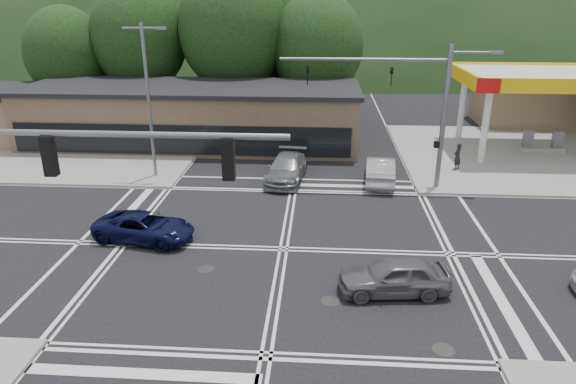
# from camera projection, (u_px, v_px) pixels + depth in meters

# --- Properties ---
(ground) EXTENTS (120.00, 120.00, 0.00)m
(ground) POSITION_uv_depth(u_px,v_px,m) (284.00, 249.00, 22.41)
(ground) COLOR black
(ground) RESTS_ON ground
(sidewalk_ne) EXTENTS (16.00, 16.00, 0.15)m
(sidewalk_ne) POSITION_uv_depth(u_px,v_px,m) (516.00, 155.00, 35.42)
(sidewalk_ne) COLOR gray
(sidewalk_ne) RESTS_ON ground
(sidewalk_nw) EXTENTS (16.00, 16.00, 0.15)m
(sidewalk_nw) POSITION_uv_depth(u_px,v_px,m) (94.00, 147.00, 37.31)
(sidewalk_nw) COLOR gray
(sidewalk_nw) RESTS_ON ground
(gas_station_canopy) EXTENTS (12.32, 8.34, 5.75)m
(gas_station_canopy) POSITION_uv_depth(u_px,v_px,m) (553.00, 81.00, 34.44)
(gas_station_canopy) COLOR silver
(gas_station_canopy) RESTS_ON ground
(convenience_store) EXTENTS (10.00, 6.00, 3.80)m
(convenience_store) POSITION_uv_depth(u_px,v_px,m) (539.00, 102.00, 43.77)
(convenience_store) COLOR #846B4F
(convenience_store) RESTS_ON ground
(commercial_row) EXTENTS (24.00, 8.00, 4.00)m
(commercial_row) POSITION_uv_depth(u_px,v_px,m) (193.00, 116.00, 38.05)
(commercial_row) COLOR brown
(commercial_row) RESTS_ON ground
(hill_north) EXTENTS (252.00, 126.00, 140.00)m
(hill_north) POSITION_uv_depth(u_px,v_px,m) (316.00, 50.00, 106.31)
(hill_north) COLOR black
(hill_north) RESTS_ON ground
(tree_n_a) EXTENTS (8.00, 8.00, 11.75)m
(tree_n_a) POSITION_uv_depth(u_px,v_px,m) (139.00, 37.00, 43.12)
(tree_n_a) COLOR #382619
(tree_n_a) RESTS_ON ground
(tree_n_b) EXTENTS (9.00, 9.00, 12.98)m
(tree_n_b) POSITION_uv_depth(u_px,v_px,m) (233.00, 29.00, 42.38)
(tree_n_b) COLOR #382619
(tree_n_b) RESTS_ON ground
(tree_n_c) EXTENTS (7.60, 7.60, 10.87)m
(tree_n_c) POSITION_uv_depth(u_px,v_px,m) (317.00, 46.00, 42.40)
(tree_n_c) COLOR #382619
(tree_n_c) RESTS_ON ground
(tree_n_d) EXTENTS (6.80, 6.80, 9.76)m
(tree_n_d) POSITION_uv_depth(u_px,v_px,m) (67.00, 54.00, 43.03)
(tree_n_d) COLOR #382619
(tree_n_d) RESTS_ON ground
(tree_n_e) EXTENTS (8.40, 8.40, 11.98)m
(tree_n_e) POSITION_uv_depth(u_px,v_px,m) (285.00, 34.00, 46.09)
(tree_n_e) COLOR #382619
(tree_n_e) RESTS_ON ground
(streetlight_nw) EXTENTS (2.50, 0.25, 9.00)m
(streetlight_nw) POSITION_uv_depth(u_px,v_px,m) (149.00, 94.00, 29.53)
(streetlight_nw) COLOR slate
(streetlight_nw) RESTS_ON ground
(signal_mast_ne) EXTENTS (11.65, 0.30, 8.00)m
(signal_mast_ne) POSITION_uv_depth(u_px,v_px,m) (422.00, 100.00, 27.80)
(signal_mast_ne) COLOR slate
(signal_mast_ne) RESTS_ON ground
(signal_mast_sw) EXTENTS (9.14, 0.28, 8.00)m
(signal_mast_sw) POSITION_uv_depth(u_px,v_px,m) (15.00, 210.00, 13.34)
(signal_mast_sw) COLOR slate
(signal_mast_sw) RESTS_ON ground
(car_blue_west) EXTENTS (4.78, 2.80, 1.25)m
(car_blue_west) POSITION_uv_depth(u_px,v_px,m) (144.00, 227.00, 23.05)
(car_blue_west) COLOR black
(car_blue_west) RESTS_ON ground
(car_grey_center) EXTENTS (4.25, 2.09, 1.40)m
(car_grey_center) POSITION_uv_depth(u_px,v_px,m) (394.00, 276.00, 18.88)
(car_grey_center) COLOR #5B5D60
(car_grey_center) RESTS_ON ground
(car_queue_a) EXTENTS (2.03, 4.79, 1.54)m
(car_queue_a) POSITION_uv_depth(u_px,v_px,m) (380.00, 170.00, 30.20)
(car_queue_a) COLOR #A8A9AF
(car_queue_a) RESTS_ON ground
(car_queue_b) EXTENTS (2.17, 4.65, 1.54)m
(car_queue_b) POSITION_uv_depth(u_px,v_px,m) (330.00, 134.00, 38.20)
(car_queue_b) COLOR silver
(car_queue_b) RESTS_ON ground
(car_northbound) EXTENTS (2.54, 5.26, 1.48)m
(car_northbound) POSITION_uv_depth(u_px,v_px,m) (287.00, 168.00, 30.56)
(car_northbound) COLOR slate
(car_northbound) RESTS_ON ground
(pedestrian) EXTENTS (0.72, 0.72, 1.69)m
(pedestrian) POSITION_uv_depth(u_px,v_px,m) (457.00, 156.00, 32.01)
(pedestrian) COLOR black
(pedestrian) RESTS_ON sidewalk_ne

